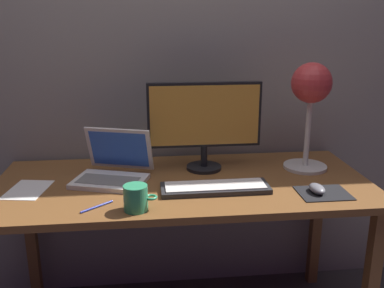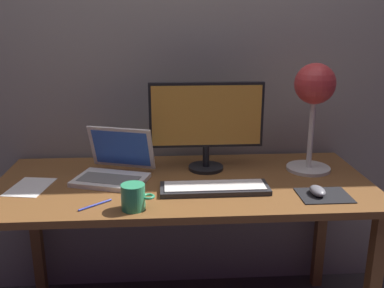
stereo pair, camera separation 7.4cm
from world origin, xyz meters
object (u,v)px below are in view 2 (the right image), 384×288
(laptop, at_px, (116,164))
(pen, at_px, (95,205))
(keyboard_main, at_px, (215,188))
(mouse, at_px, (317,191))
(monitor, at_px, (206,119))
(desk_lamp, at_px, (314,93))
(coffee_mug, at_px, (134,197))

(laptop, xyz_separation_m, pen, (-0.05, -0.30, -0.06))
(keyboard_main, xyz_separation_m, mouse, (0.40, -0.07, 0.01))
(monitor, xyz_separation_m, desk_lamp, (0.47, -0.04, 0.12))
(keyboard_main, relative_size, desk_lamp, 0.90)
(monitor, xyz_separation_m, coffee_mug, (-0.30, -0.41, -0.19))
(monitor, xyz_separation_m, mouse, (0.41, -0.33, -0.22))
(keyboard_main, bearing_deg, coffee_mug, -154.25)
(laptop, distance_m, mouse, 0.85)
(monitor, distance_m, laptop, 0.45)
(keyboard_main, distance_m, coffee_mug, 0.35)
(desk_lamp, bearing_deg, monitor, 175.22)
(laptop, bearing_deg, monitor, 11.03)
(monitor, relative_size, pen, 3.65)
(monitor, height_order, mouse, monitor)
(coffee_mug, bearing_deg, laptop, 106.46)
(monitor, relative_size, laptop, 1.42)
(monitor, height_order, keyboard_main, monitor)
(laptop, xyz_separation_m, desk_lamp, (0.87, 0.04, 0.30))
(pen, bearing_deg, coffee_mug, -13.90)
(monitor, relative_size, keyboard_main, 1.16)
(monitor, distance_m, mouse, 0.57)
(laptop, height_order, coffee_mug, laptop)
(laptop, relative_size, mouse, 3.76)
(monitor, height_order, desk_lamp, desk_lamp)
(desk_lamp, height_order, pen, desk_lamp)
(laptop, bearing_deg, pen, -99.25)
(monitor, xyz_separation_m, pen, (-0.45, -0.37, -0.23))
(monitor, distance_m, desk_lamp, 0.49)
(monitor, xyz_separation_m, keyboard_main, (0.01, -0.26, -0.22))
(monitor, bearing_deg, laptop, -168.97)
(mouse, bearing_deg, monitor, 140.98)
(keyboard_main, distance_m, desk_lamp, 0.61)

